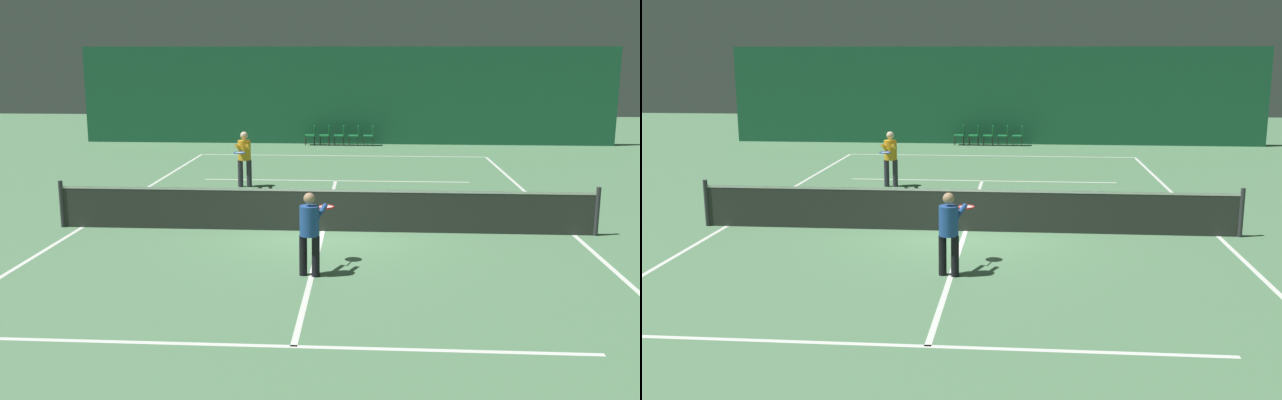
{
  "view_description": "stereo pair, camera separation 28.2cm",
  "coord_description": "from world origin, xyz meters",
  "views": [
    {
      "loc": [
        0.96,
        -15.39,
        3.9
      ],
      "look_at": [
        -0.01,
        -0.76,
        0.87
      ],
      "focal_mm": 40.0,
      "sensor_mm": 36.0,
      "label": 1
    },
    {
      "loc": [
        1.24,
        -15.37,
        3.9
      ],
      "look_at": [
        -0.01,
        -0.76,
        0.87
      ],
      "focal_mm": 40.0,
      "sensor_mm": 36.0,
      "label": 2
    }
  ],
  "objects": [
    {
      "name": "court_line_service_far",
      "position": [
        0.0,
        6.4,
        0.0
      ],
      "size": [
        8.25,
        0.1,
        0.0
      ],
      "color": "white",
      "rests_on": "ground"
    },
    {
      "name": "court_line_baseline_far",
      "position": [
        0.0,
        11.9,
        0.0
      ],
      "size": [
        11.0,
        0.1,
        0.0
      ],
      "color": "white",
      "rests_on": "ground"
    },
    {
      "name": "court_line_sideline_left",
      "position": [
        -5.5,
        0.0,
        0.0
      ],
      "size": [
        0.1,
        23.8,
        0.0
      ],
      "color": "white",
      "rests_on": "ground"
    },
    {
      "name": "courtside_chair_0",
      "position": [
        -1.42,
        15.09,
        0.49
      ],
      "size": [
        0.44,
        0.44,
        0.84
      ],
      "rotation": [
        0.0,
        0.0,
        -1.57
      ],
      "color": "#2D2D2D",
      "rests_on": "ground"
    },
    {
      "name": "ground_plane",
      "position": [
        0.0,
        0.0,
        0.0
      ],
      "size": [
        60.0,
        60.0,
        0.0
      ],
      "primitive_type": "plane",
      "color": "#56845B"
    },
    {
      "name": "backdrop_curtain",
      "position": [
        0.0,
        15.64,
        2.08
      ],
      "size": [
        23.0,
        0.12,
        4.17
      ],
      "color": "#1E5B3D",
      "rests_on": "ground"
    },
    {
      "name": "court_line_sideline_right",
      "position": [
        5.5,
        0.0,
        0.0
      ],
      "size": [
        0.1,
        23.8,
        0.0
      ],
      "color": "white",
      "rests_on": "ground"
    },
    {
      "name": "player_far",
      "position": [
        -2.64,
        5.17,
        0.96
      ],
      "size": [
        0.42,
        1.35,
        1.64
      ],
      "rotation": [
        0.0,
        0.0,
        -1.54
      ],
      "color": "#2D2D38",
      "rests_on": "ground"
    },
    {
      "name": "tennis_net",
      "position": [
        0.0,
        0.0,
        0.51
      ],
      "size": [
        12.0,
        0.1,
        1.07
      ],
      "color": "#2D332D",
      "rests_on": "ground"
    },
    {
      "name": "courtside_chair_3",
      "position": [
        0.45,
        15.09,
        0.49
      ],
      "size": [
        0.44,
        0.44,
        0.84
      ],
      "rotation": [
        0.0,
        0.0,
        -1.57
      ],
      "color": "#2D2D2D",
      "rests_on": "ground"
    },
    {
      "name": "court_line_service_near",
      "position": [
        0.0,
        -6.4,
        0.0
      ],
      "size": [
        8.25,
        0.1,
        0.0
      ],
      "color": "white",
      "rests_on": "ground"
    },
    {
      "name": "player_near",
      "position": [
        -0.02,
        -3.21,
        0.88
      ],
      "size": [
        0.65,
        1.32,
        1.51
      ],
      "rotation": [
        0.0,
        0.0,
        1.32
      ],
      "color": "black",
      "rests_on": "ground"
    },
    {
      "name": "court_line_centre",
      "position": [
        0.0,
        0.0,
        0.0
      ],
      "size": [
        0.1,
        12.8,
        0.0
      ],
      "color": "white",
      "rests_on": "ground"
    },
    {
      "name": "courtside_chair_4",
      "position": [
        1.08,
        15.09,
        0.49
      ],
      "size": [
        0.44,
        0.44,
        0.84
      ],
      "rotation": [
        0.0,
        0.0,
        -1.57
      ],
      "color": "#2D2D2D",
      "rests_on": "ground"
    },
    {
      "name": "courtside_chair_2",
      "position": [
        -0.17,
        15.09,
        0.49
      ],
      "size": [
        0.44,
        0.44,
        0.84
      ],
      "rotation": [
        0.0,
        0.0,
        -1.57
      ],
      "color": "#2D2D2D",
      "rests_on": "ground"
    },
    {
      "name": "courtside_chair_1",
      "position": [
        -0.8,
        15.09,
        0.49
      ],
      "size": [
        0.44,
        0.44,
        0.84
      ],
      "rotation": [
        0.0,
        0.0,
        -1.57
      ],
      "color": "#2D2D2D",
      "rests_on": "ground"
    }
  ]
}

